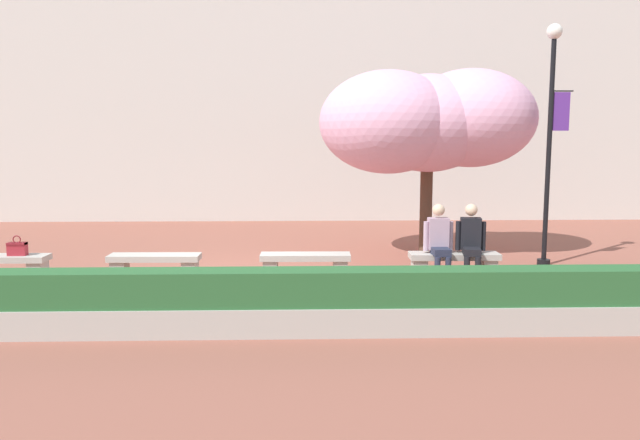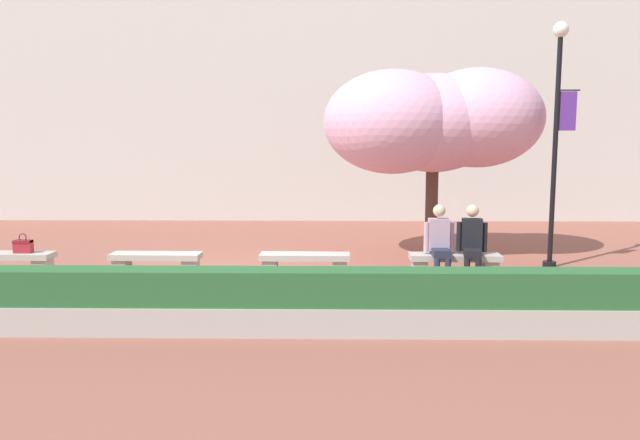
{
  "view_description": "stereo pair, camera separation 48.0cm",
  "coord_description": "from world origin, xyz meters",
  "px_view_note": "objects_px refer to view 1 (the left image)",
  "views": [
    {
      "loc": [
        1.22,
        -10.41,
        2.41
      ],
      "look_at": [
        1.53,
        0.2,
        1.0
      ],
      "focal_mm": 35.0,
      "sensor_mm": 36.0,
      "label": 1
    },
    {
      "loc": [
        1.7,
        -10.41,
        2.41
      ],
      "look_at": [
        1.53,
        0.2,
        1.0
      ],
      "focal_mm": 35.0,
      "sensor_mm": 36.0,
      "label": 2
    }
  ],
  "objects_px": {
    "stone_bench_near_east": "(454,262)",
    "cherry_tree_main": "(427,122)",
    "stone_bench_near_west": "(155,264)",
    "stone_bench_center": "(305,263)",
    "stone_bench_west_end": "(2,264)",
    "handbag": "(17,248)",
    "person_seated_right": "(471,239)",
    "lamp_post_with_banner": "(551,124)",
    "person_seated_left": "(439,239)"
  },
  "relations": [
    {
      "from": "stone_bench_near_east",
      "to": "cherry_tree_main",
      "type": "relative_size",
      "value": 0.35
    },
    {
      "from": "stone_bench_near_west",
      "to": "stone_bench_center",
      "type": "bearing_deg",
      "value": 0.0
    },
    {
      "from": "stone_bench_west_end",
      "to": "handbag",
      "type": "distance_m",
      "value": 0.4
    },
    {
      "from": "person_seated_right",
      "to": "lamp_post_with_banner",
      "type": "xyz_separation_m",
      "value": [
        1.72,
        1.11,
        1.96
      ]
    },
    {
      "from": "stone_bench_near_west",
      "to": "person_seated_left",
      "type": "distance_m",
      "value": 4.83
    },
    {
      "from": "stone_bench_near_east",
      "to": "person_seated_left",
      "type": "relative_size",
      "value": 1.19
    },
    {
      "from": "handbag",
      "to": "stone_bench_center",
      "type": "bearing_deg",
      "value": 0.13
    },
    {
      "from": "stone_bench_near_west",
      "to": "person_seated_left",
      "type": "xyz_separation_m",
      "value": [
        4.81,
        -0.05,
        0.4
      ]
    },
    {
      "from": "person_seated_left",
      "to": "cherry_tree_main",
      "type": "distance_m",
      "value": 3.04
    },
    {
      "from": "handbag",
      "to": "person_seated_right",
      "type": "bearing_deg",
      "value": -0.31
    },
    {
      "from": "stone_bench_west_end",
      "to": "stone_bench_near_east",
      "type": "xyz_separation_m",
      "value": [
        7.64,
        0.0,
        0.0
      ]
    },
    {
      "from": "handbag",
      "to": "cherry_tree_main",
      "type": "relative_size",
      "value": 0.08
    },
    {
      "from": "handbag",
      "to": "stone_bench_near_west",
      "type": "bearing_deg",
      "value": 0.27
    },
    {
      "from": "stone_bench_center",
      "to": "handbag",
      "type": "xyz_separation_m",
      "value": [
        -4.82,
        -0.01,
        0.29
      ]
    },
    {
      "from": "stone_bench_near_west",
      "to": "lamp_post_with_banner",
      "type": "height_order",
      "value": "lamp_post_with_banner"
    },
    {
      "from": "stone_bench_west_end",
      "to": "stone_bench_near_east",
      "type": "bearing_deg",
      "value": 0.0
    },
    {
      "from": "stone_bench_west_end",
      "to": "stone_bench_near_east",
      "type": "distance_m",
      "value": 7.64
    },
    {
      "from": "person_seated_right",
      "to": "lamp_post_with_banner",
      "type": "distance_m",
      "value": 2.83
    },
    {
      "from": "lamp_post_with_banner",
      "to": "stone_bench_west_end",
      "type": "bearing_deg",
      "value": -173.72
    },
    {
      "from": "stone_bench_center",
      "to": "person_seated_right",
      "type": "bearing_deg",
      "value": -1.07
    },
    {
      "from": "cherry_tree_main",
      "to": "lamp_post_with_banner",
      "type": "distance_m",
      "value": 2.36
    },
    {
      "from": "handbag",
      "to": "stone_bench_west_end",
      "type": "bearing_deg",
      "value": 177.73
    },
    {
      "from": "stone_bench_center",
      "to": "lamp_post_with_banner",
      "type": "distance_m",
      "value": 5.22
    },
    {
      "from": "stone_bench_center",
      "to": "person_seated_right",
      "type": "height_order",
      "value": "person_seated_right"
    },
    {
      "from": "cherry_tree_main",
      "to": "stone_bench_west_end",
      "type": "bearing_deg",
      "value": -163.75
    },
    {
      "from": "cherry_tree_main",
      "to": "person_seated_left",
      "type": "bearing_deg",
      "value": -94.85
    },
    {
      "from": "stone_bench_near_east",
      "to": "cherry_tree_main",
      "type": "distance_m",
      "value": 3.28
    },
    {
      "from": "stone_bench_near_west",
      "to": "lamp_post_with_banner",
      "type": "relative_size",
      "value": 0.34
    },
    {
      "from": "stone_bench_center",
      "to": "stone_bench_near_east",
      "type": "bearing_deg",
      "value": 0.0
    },
    {
      "from": "person_seated_right",
      "to": "cherry_tree_main",
      "type": "height_order",
      "value": "cherry_tree_main"
    },
    {
      "from": "handbag",
      "to": "person_seated_left",
      "type": "bearing_deg",
      "value": -0.34
    },
    {
      "from": "person_seated_right",
      "to": "stone_bench_near_east",
      "type": "bearing_deg",
      "value": 168.84
    },
    {
      "from": "stone_bench_west_end",
      "to": "cherry_tree_main",
      "type": "xyz_separation_m",
      "value": [
        7.55,
        2.2,
        2.43
      ]
    },
    {
      "from": "stone_bench_near_east",
      "to": "cherry_tree_main",
      "type": "xyz_separation_m",
      "value": [
        -0.09,
        2.2,
        2.43
      ]
    },
    {
      "from": "person_seated_left",
      "to": "stone_bench_near_west",
      "type": "bearing_deg",
      "value": 179.36
    },
    {
      "from": "stone_bench_west_end",
      "to": "person_seated_right",
      "type": "bearing_deg",
      "value": -0.38
    },
    {
      "from": "stone_bench_west_end",
      "to": "person_seated_left",
      "type": "relative_size",
      "value": 1.19
    },
    {
      "from": "stone_bench_west_end",
      "to": "person_seated_right",
      "type": "xyz_separation_m",
      "value": [
        7.9,
        -0.05,
        0.4
      ]
    },
    {
      "from": "stone_bench_center",
      "to": "lamp_post_with_banner",
      "type": "xyz_separation_m",
      "value": [
        4.53,
        1.06,
        2.36
      ]
    },
    {
      "from": "stone_bench_near_east",
      "to": "lamp_post_with_banner",
      "type": "relative_size",
      "value": 0.34
    },
    {
      "from": "stone_bench_center",
      "to": "person_seated_left",
      "type": "xyz_separation_m",
      "value": [
        2.27,
        -0.05,
        0.4
      ]
    },
    {
      "from": "stone_bench_near_west",
      "to": "person_seated_right",
      "type": "xyz_separation_m",
      "value": [
        5.36,
        -0.05,
        0.4
      ]
    },
    {
      "from": "stone_bench_center",
      "to": "person_seated_right",
      "type": "relative_size",
      "value": 1.19
    },
    {
      "from": "person_seated_left",
      "to": "person_seated_right",
      "type": "height_order",
      "value": "same"
    },
    {
      "from": "handbag",
      "to": "lamp_post_with_banner",
      "type": "relative_size",
      "value": 0.08
    },
    {
      "from": "stone_bench_center",
      "to": "person_seated_left",
      "type": "relative_size",
      "value": 1.19
    },
    {
      "from": "person_seated_left",
      "to": "person_seated_right",
      "type": "relative_size",
      "value": 1.0
    },
    {
      "from": "stone_bench_west_end",
      "to": "stone_bench_near_west",
      "type": "xyz_separation_m",
      "value": [
        2.55,
        0.0,
        0.0
      ]
    },
    {
      "from": "stone_bench_near_west",
      "to": "cherry_tree_main",
      "type": "bearing_deg",
      "value": 23.74
    },
    {
      "from": "handbag",
      "to": "lamp_post_with_banner",
      "type": "bearing_deg",
      "value": 6.53
    }
  ]
}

